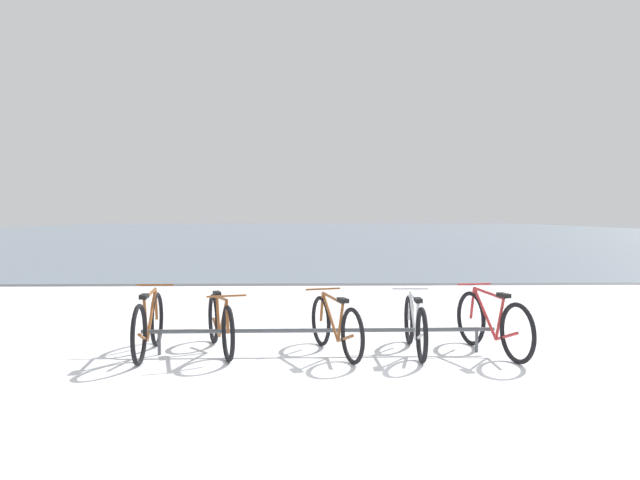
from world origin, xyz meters
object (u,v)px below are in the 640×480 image
bicycle_1 (220,324)px  bicycle_2 (336,326)px  bicycle_4 (492,324)px  bicycle_3 (415,325)px  bicycle_0 (149,325)px

bicycle_1 → bicycle_2: bearing=-6.7°
bicycle_2 → bicycle_4: size_ratio=0.96×
bicycle_2 → bicycle_3: (0.97, 0.06, -0.00)m
bicycle_2 → bicycle_3: 0.97m
bicycle_0 → bicycle_4: size_ratio=1.01×
bicycle_0 → bicycle_3: size_ratio=1.03×
bicycle_1 → bicycle_3: 2.38m
bicycle_1 → bicycle_3: bicycle_1 is taller
bicycle_2 → bicycle_1: bearing=173.3°
bicycle_3 → bicycle_1: bearing=177.4°
bicycle_1 → bicycle_3: size_ratio=0.99×
bicycle_1 → bicycle_2: 1.41m
bicycle_0 → bicycle_4: 4.14m
bicycle_0 → bicycle_4: (4.14, -0.03, 0.00)m
bicycle_0 → bicycle_2: size_ratio=1.06×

